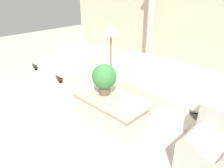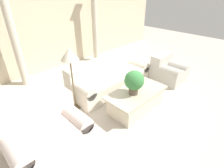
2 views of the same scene
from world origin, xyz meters
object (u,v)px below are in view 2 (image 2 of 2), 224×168
loveseat (45,131)px  coffee_table (136,100)px  sofa_long (109,77)px  floor_lamp (70,58)px  armchair (168,70)px  potted_plant (134,81)px

loveseat → coffee_table: 2.00m
sofa_long → floor_lamp: floor_lamp is taller
armchair → loveseat: bearing=176.7°
loveseat → floor_lamp: (0.99, 0.57, 0.91)m
sofa_long → floor_lamp: (-1.23, -0.14, 0.92)m
coffee_table → armchair: bearing=7.3°
floor_lamp → potted_plant: bearing=-50.1°
floor_lamp → sofa_long: bearing=6.6°
armchair → sofa_long: bearing=148.8°
loveseat → armchair: loveseat is taller
armchair → coffee_table: bearing=-172.7°
sofa_long → armchair: size_ratio=2.67×
loveseat → floor_lamp: 1.46m
sofa_long → armchair: sofa_long is taller
floor_lamp → armchair: floor_lamp is taller
potted_plant → floor_lamp: bearing=129.9°
coffee_table → potted_plant: 0.55m
potted_plant → floor_lamp: (-0.85, 1.01, 0.46)m
sofa_long → armchair: bearing=-31.2°
floor_lamp → armchair: (2.75, -0.78, -0.92)m
potted_plant → loveseat: bearing=166.3°
sofa_long → coffee_table: sofa_long is taller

